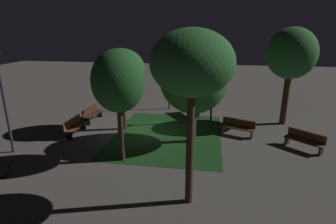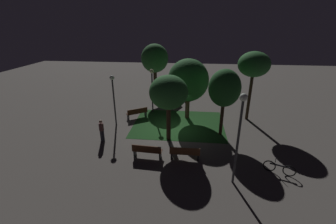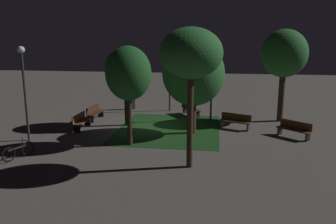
% 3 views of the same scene
% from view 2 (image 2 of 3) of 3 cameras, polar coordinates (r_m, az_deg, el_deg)
% --- Properties ---
extents(ground_plane, '(60.00, 60.00, 0.00)m').
position_cam_2_polar(ground_plane, '(17.48, 0.95, -4.36)').
color(ground_plane, '#56514C').
extents(grass_lawn, '(7.21, 5.78, 0.01)m').
position_cam_2_polar(grass_lawn, '(18.36, 2.67, -3.02)').
color(grass_lawn, '#194219').
rests_on(grass_lawn, ground).
extents(bench_back_row, '(1.83, 0.60, 0.88)m').
position_cam_2_polar(bench_back_row, '(13.88, -5.34, -9.70)').
color(bench_back_row, '#422314').
rests_on(bench_back_row, ground).
extents(bench_corner, '(1.80, 0.49, 0.88)m').
position_cam_2_polar(bench_corner, '(13.65, 4.27, -10.24)').
color(bench_corner, brown).
rests_on(bench_corner, ground).
extents(bench_front_left, '(1.76, 1.40, 0.88)m').
position_cam_2_polar(bench_front_left, '(19.52, -7.84, -0.13)').
color(bench_front_left, '#422314').
rests_on(bench_front_left, ground).
extents(bench_near_trees, '(1.53, 1.68, 0.88)m').
position_cam_2_polar(bench_near_trees, '(24.54, 5.42, 4.60)').
color(bench_near_trees, brown).
rests_on(bench_near_trees, ground).
extents(bench_by_lamp, '(1.12, 1.85, 0.88)m').
position_cam_2_polar(bench_by_lamp, '(21.73, 1.73, 2.38)').
color(bench_by_lamp, '#512D19').
rests_on(bench_by_lamp, ground).
extents(tree_left_canopy, '(2.56, 2.56, 4.60)m').
position_cam_2_polar(tree_left_canopy, '(14.72, 0.15, 4.91)').
color(tree_left_canopy, '#38281C').
rests_on(tree_left_canopy, ground).
extents(tree_back_right, '(2.80, 2.80, 5.70)m').
position_cam_2_polar(tree_back_right, '(23.89, -3.38, 13.32)').
color(tree_back_right, '#38281C').
rests_on(tree_back_right, ground).
extents(tree_lawn_side, '(2.20, 2.20, 4.85)m').
position_cam_2_polar(tree_lawn_side, '(15.86, 14.15, 5.82)').
color(tree_lawn_side, '#38281C').
rests_on(tree_lawn_side, ground).
extents(tree_right_canopy, '(3.35, 3.35, 5.05)m').
position_cam_2_polar(tree_right_canopy, '(18.58, 5.15, 7.99)').
color(tree_right_canopy, '#423021').
rests_on(tree_right_canopy, ground).
extents(tree_back_left, '(2.48, 2.48, 5.65)m').
position_cam_2_polar(tree_back_left, '(19.17, 20.96, 11.09)').
color(tree_back_left, '#38281C').
rests_on(tree_back_left, ground).
extents(lamp_post_plaza_east, '(0.36, 0.36, 4.04)m').
position_cam_2_polar(lamp_post_plaza_east, '(17.72, -13.72, 5.07)').
color(lamp_post_plaza_east, '#333338').
rests_on(lamp_post_plaza_east, ground).
extents(lamp_post_near_wall, '(0.36, 0.36, 3.98)m').
position_cam_2_polar(lamp_post_near_wall, '(19.90, -4.06, 7.34)').
color(lamp_post_near_wall, black).
rests_on(lamp_post_near_wall, ground).
extents(lamp_post_path_center, '(0.36, 0.36, 4.81)m').
position_cam_2_polar(lamp_post_path_center, '(11.00, 17.77, -3.30)').
color(lamp_post_path_center, '#333338').
rests_on(lamp_post_path_center, ground).
extents(bicycle, '(1.55, 0.68, 0.93)m').
position_cam_2_polar(bicycle, '(13.96, 26.34, -12.63)').
color(bicycle, black).
rests_on(bicycle, ground).
extents(pedestrian, '(0.34, 0.34, 1.61)m').
position_cam_2_polar(pedestrian, '(16.06, -16.48, -4.45)').
color(pedestrian, black).
rests_on(pedestrian, ground).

